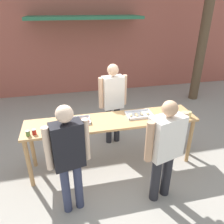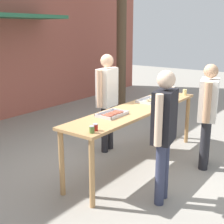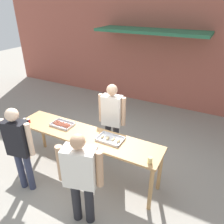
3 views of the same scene
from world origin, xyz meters
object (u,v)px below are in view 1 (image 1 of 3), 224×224
Objects in this scene: condiment_jar_mustard at (28,133)px; condiment_jar_ketchup at (34,132)px; food_tray_buns at (139,114)px; utility_pole at (208,10)px; person_customer_with_cup at (165,145)px; person_server_behind_table at (113,98)px; person_customer_holding_hotdog at (69,153)px; beer_cup at (189,114)px; food_tray_sausages at (77,121)px.

condiment_jar_mustard is 0.09m from condiment_jar_ketchup.
utility_pole is at bearing 42.36° from food_tray_buns.
condiment_jar_mustard and condiment_jar_ketchup have the same top height.
condiment_jar_ketchup is at bearing -172.15° from food_tray_buns.
person_server_behind_table is at bearing -93.30° from person_customer_with_cup.
person_server_behind_table is 1.05× the size of person_customer_with_cup.
person_customer_with_cup is at bearing -20.78° from condiment_jar_mustard.
person_customer_holding_hotdog is 5.54m from utility_pole.
beer_cup is 3.74m from utility_pole.
food_tray_buns reaches higher than food_tray_sausages.
person_server_behind_table is (-1.16, 0.93, 0.04)m from beer_cup.
person_server_behind_table reaches higher than condiment_jar_mustard.
food_tray_buns is 0.09× the size of utility_pole.
condiment_jar_mustard is (-0.76, -0.26, 0.03)m from food_tray_sausages.
food_tray_buns is (1.10, -0.00, 0.00)m from food_tray_sausages.
condiment_jar_ketchup is at bearing -65.55° from person_customer_holding_hotdog.
person_customer_holding_hotdog is at bearing -18.54° from person_customer_with_cup.
condiment_jar_ketchup is at bearing 12.52° from condiment_jar_mustard.
condiment_jar_ketchup is at bearing 179.70° from beer_cup.
person_customer_with_cup is (1.32, -0.07, -0.04)m from person_customer_holding_hotdog.
person_customer_holding_hotdog is 1.33m from person_customer_with_cup.
food_tray_sausages is at bearing -112.72° from person_customer_holding_hotdog.
beer_cup is at bearing -17.27° from food_tray_buns.
person_customer_with_cup is (1.81, -0.74, -0.02)m from condiment_jar_ketchup.
person_customer_holding_hotdog is (-2.12, -0.66, 0.01)m from beer_cup.
condiment_jar_ketchup is 0.05× the size of person_customer_holding_hotdog.
beer_cup is at bearing -153.26° from person_customer_with_cup.
food_tray_buns is 1.79m from condiment_jar_ketchup.
condiment_jar_ketchup is 1.96m from person_customer_with_cup.
person_server_behind_table is (1.44, 0.92, 0.05)m from condiment_jar_ketchup.
beer_cup is 2.22m from person_customer_holding_hotdog.
beer_cup is (0.83, -0.26, 0.04)m from food_tray_buns.
condiment_jar_mustard is 5.63m from utility_pole.
food_tray_sausages is 0.94m from person_customer_holding_hotdog.
person_customer_with_cup is at bearing -22.25° from condiment_jar_ketchup.
beer_cup is (2.60, -0.01, 0.01)m from condiment_jar_ketchup.
food_tray_sausages is 5.03× the size of condiment_jar_mustard.
condiment_jar_ketchup is 1.71m from person_server_behind_table.
condiment_jar_ketchup is at bearing -159.96° from food_tray_sausages.
person_customer_with_cup reaches higher than food_tray_buns.
condiment_jar_ketchup is at bearing -37.96° from person_customer_with_cup.
condiment_jar_mustard is 0.05× the size of person_server_behind_table.
beer_cup is 0.06× the size of person_customer_holding_hotdog.
utility_pole is (2.76, 2.52, 1.64)m from food_tray_buns.
person_customer_holding_hotdog reaches higher than food_tray_buns.
food_tray_sausages is 0.09× the size of utility_pole.
person_customer_with_cup is (1.90, -0.72, -0.02)m from condiment_jar_mustard.
person_customer_holding_hotdog reaches higher than condiment_jar_ketchup.
condiment_jar_mustard is 0.87m from person_customer_holding_hotdog.
beer_cup is at bearing -0.30° from condiment_jar_ketchup.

